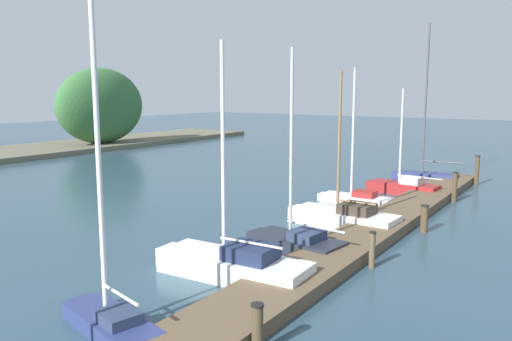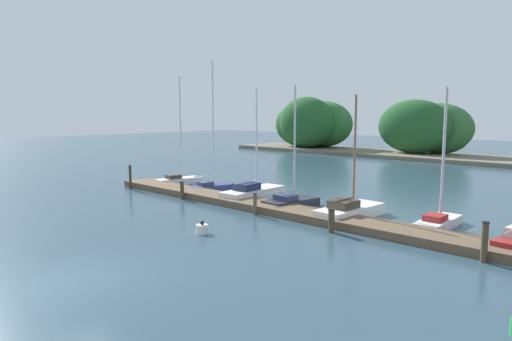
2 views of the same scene
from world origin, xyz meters
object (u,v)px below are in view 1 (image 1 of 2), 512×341
object	(u,v)px
sailboat_4	(342,216)
mooring_piling_2	(372,250)
mooring_piling_1	(257,329)
sailboat_1	(109,309)
sailboat_3	(294,240)
sailboat_5	(354,196)
mooring_piling_3	(424,219)
mooring_piling_4	(455,187)
sailboat_6	(402,186)
mooring_piling_5	(477,170)
sailboat_7	(424,173)
sailboat_2	(230,263)

from	to	relation	value
sailboat_4	mooring_piling_2	xyz separation A→B (m)	(-3.67, -2.56, 0.16)
mooring_piling_1	sailboat_1	bearing A→B (deg)	107.29
sailboat_3	sailboat_4	xyz separation A→B (m)	(3.51, -0.04, 0.03)
sailboat_4	sailboat_5	distance (m)	3.81
mooring_piling_3	mooring_piling_4	size ratio (longest dim) A/B	0.72
mooring_piling_3	sailboat_4	bearing A→B (deg)	105.98
sailboat_5	mooring_piling_1	bearing A→B (deg)	103.74
sailboat_4	mooring_piling_3	size ratio (longest dim) A/B	5.75
sailboat_6	mooring_piling_4	distance (m)	2.62
mooring_piling_5	sailboat_7	bearing A→B (deg)	100.70
sailboat_6	mooring_piling_3	world-z (taller)	sailboat_6
sailboat_5	mooring_piling_5	xyz separation A→B (m)	(7.87, -3.56, 0.42)
sailboat_7	mooring_piling_1	world-z (taller)	sailboat_7
sailboat_6	mooring_piling_5	distance (m)	5.11
sailboat_3	sailboat_4	bearing A→B (deg)	-83.60
sailboat_6	sailboat_7	xyz separation A→B (m)	(3.91, 0.06, 0.07)
sailboat_1	sailboat_2	xyz separation A→B (m)	(3.86, -0.24, -0.10)
sailboat_4	sailboat_7	size ratio (longest dim) A/B	0.67
sailboat_4	mooring_piling_3	xyz separation A→B (m)	(0.79, -2.76, 0.12)
sailboat_5	mooring_piling_5	bearing A→B (deg)	-115.82
sailboat_3	sailboat_4	size ratio (longest dim) A/B	1.10
mooring_piling_1	mooring_piling_3	bearing A→B (deg)	-1.51
sailboat_5	sailboat_2	bearing A→B (deg)	92.72
sailboat_7	sailboat_6	bearing A→B (deg)	86.67
mooring_piling_1	mooring_piling_3	xyz separation A→B (m)	(10.17, -0.27, -0.01)
mooring_piling_3	mooring_piling_2	bearing A→B (deg)	177.41
sailboat_6	mooring_piling_4	bearing A→B (deg)	172.67
sailboat_5	sailboat_7	size ratio (longest dim) A/B	0.70
mooring_piling_1	mooring_piling_2	bearing A→B (deg)	-0.67
sailboat_4	mooring_piling_5	xyz separation A→B (m)	(11.53, -2.50, 0.42)
mooring_piling_4	mooring_piling_5	world-z (taller)	mooring_piling_5
sailboat_5	sailboat_7	distance (m)	7.44
mooring_piling_1	mooring_piling_4	bearing A→B (deg)	0.01
mooring_piling_1	mooring_piling_3	world-z (taller)	mooring_piling_1
sailboat_1	sailboat_3	xyz separation A→B (m)	(6.82, -0.51, -0.15)
sailboat_1	mooring_piling_5	bearing A→B (deg)	-84.36
sailboat_4	mooring_piling_3	distance (m)	2.88
sailboat_2	sailboat_3	distance (m)	2.97
sailboat_4	mooring_piling_5	bearing A→B (deg)	-99.78
sailboat_7	mooring_piling_2	bearing A→B (deg)	96.09
sailboat_3	sailboat_5	world-z (taller)	sailboat_3
sailboat_3	sailboat_6	size ratio (longest dim) A/B	1.23
sailboat_1	mooring_piling_4	xyz separation A→B (m)	(16.85, -3.04, 0.19)
sailboat_3	sailboat_6	xyz separation A→B (m)	(10.63, 0.01, 0.03)
sailboat_1	mooring_piling_4	bearing A→B (deg)	-86.63
mooring_piling_4	sailboat_2	bearing A→B (deg)	167.82
mooring_piling_3	sailboat_3	bearing A→B (deg)	146.93
mooring_piling_3	mooring_piling_4	world-z (taller)	mooring_piling_4
sailboat_3	sailboat_5	xyz separation A→B (m)	(7.16, 1.02, 0.03)
sailboat_5	mooring_piling_4	size ratio (longest dim) A/B	4.34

